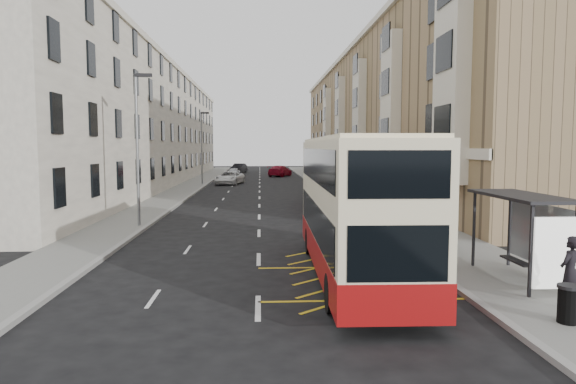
{
  "coord_description": "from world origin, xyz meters",
  "views": [
    {
      "loc": [
        0.08,
        -15.51,
        4.33
      ],
      "look_at": [
        1.29,
        6.89,
        2.35
      ],
      "focal_mm": 32.0,
      "sensor_mm": 36.0,
      "label": 1
    }
  ],
  "objects": [
    {
      "name": "bus_shelter",
      "position": [
        8.34,
        -0.39,
        2.14
      ],
      "size": [
        1.65,
        4.25,
        2.7
      ],
      "color": "black",
      "rests_on": "pavement_right"
    },
    {
      "name": "pavement_right",
      "position": [
        8.0,
        30.0,
        0.07
      ],
      "size": [
        4.0,
        120.0,
        0.15
      ],
      "primitive_type": "cube",
      "color": "slate",
      "rests_on": "ground"
    },
    {
      "name": "double_decker_rear",
      "position": [
        5.0,
        19.74,
        2.23
      ],
      "size": [
        2.72,
        11.04,
        4.38
      ],
      "rotation": [
        0.0,
        0.0,
        0.02
      ],
      "color": "#FCECC0",
      "rests_on": "ground"
    },
    {
      "name": "litter_bin",
      "position": [
        7.38,
        -4.0,
        0.62
      ],
      "size": [
        0.55,
        0.55,
        0.92
      ],
      "color": "black",
      "rests_on": "pavement_right"
    },
    {
      "name": "pavement_left",
      "position": [
        -7.5,
        30.0,
        0.07
      ],
      "size": [
        3.0,
        120.0,
        0.15
      ],
      "primitive_type": "cube",
      "color": "slate",
      "rests_on": "ground"
    },
    {
      "name": "terrace_left",
      "position": [
        -13.43,
        45.5,
        6.52
      ],
      "size": [
        9.18,
        79.0,
        13.25
      ],
      "color": "#EEE5D0",
      "rests_on": "ground"
    },
    {
      "name": "pedestrian_mid",
      "position": [
        7.71,
        4.76,
        0.97
      ],
      "size": [
        0.98,
        0.89,
        1.64
      ],
      "primitive_type": "imported",
      "rotation": [
        0.0,
        0.0,
        0.41
      ],
      "color": "black",
      "rests_on": "pavement_right"
    },
    {
      "name": "street_lamp_far",
      "position": [
        -6.35,
        42.0,
        4.64
      ],
      "size": [
        0.93,
        0.18,
        8.0
      ],
      "color": "gray",
      "rests_on": "pavement_left"
    },
    {
      "name": "kerb_right",
      "position": [
        6.0,
        30.0,
        0.07
      ],
      "size": [
        0.25,
        120.0,
        0.15
      ],
      "primitive_type": "cube",
      "color": "gray",
      "rests_on": "ground"
    },
    {
      "name": "guard_railing",
      "position": [
        6.25,
        5.75,
        0.86
      ],
      "size": [
        0.06,
        6.56,
        1.01
      ],
      "color": "#B50909",
      "rests_on": "pavement_right"
    },
    {
      "name": "pedestrian_far",
      "position": [
        6.51,
        3.99,
        1.09
      ],
      "size": [
        1.14,
        1.05,
        1.87
      ],
      "primitive_type": "imported",
      "rotation": [
        0.0,
        0.0,
        2.45
      ],
      "color": "black",
      "rests_on": "pavement_right"
    },
    {
      "name": "road_markings",
      "position": [
        0.0,
        45.0,
        0.01
      ],
      "size": [
        10.0,
        110.0,
        0.01
      ],
      "primitive_type": null,
      "color": "silver",
      "rests_on": "ground"
    },
    {
      "name": "white_van",
      "position": [
        -3.46,
        43.8,
        0.75
      ],
      "size": [
        3.59,
        5.83,
        1.51
      ],
      "primitive_type": "imported",
      "rotation": [
        0.0,
        0.0,
        -0.21
      ],
      "color": "white",
      "rests_on": "ground"
    },
    {
      "name": "street_lamp_near",
      "position": [
        -6.35,
        12.0,
        4.64
      ],
      "size": [
        0.93,
        0.18,
        8.0
      ],
      "color": "gray",
      "rests_on": "pavement_left"
    },
    {
      "name": "car_silver",
      "position": [
        -3.69,
        57.41,
        0.68
      ],
      "size": [
        1.9,
        4.11,
        1.36
      ],
      "primitive_type": "imported",
      "rotation": [
        0.0,
        0.0,
        -0.07
      ],
      "color": "#A5A8AC",
      "rests_on": "ground"
    },
    {
      "name": "double_decker_front",
      "position": [
        3.18,
        1.16,
        2.36
      ],
      "size": [
        2.87,
        11.65,
        4.63
      ],
      "rotation": [
        0.0,
        0.0,
        -0.02
      ],
      "color": "#FCECC0",
      "rests_on": "ground"
    },
    {
      "name": "ground",
      "position": [
        0.0,
        0.0,
        0.0
      ],
      "size": [
        200.0,
        200.0,
        0.0
      ],
      "primitive_type": "plane",
      "color": "black",
      "rests_on": "ground"
    },
    {
      "name": "kerb_left",
      "position": [
        -6.0,
        30.0,
        0.07
      ],
      "size": [
        0.25,
        120.0,
        0.15
      ],
      "primitive_type": "cube",
      "color": "gray",
      "rests_on": "ground"
    },
    {
      "name": "terrace_right",
      "position": [
        14.88,
        45.38,
        7.52
      ],
      "size": [
        10.75,
        79.0,
        15.25
      ],
      "color": "#977A58",
      "rests_on": "ground"
    },
    {
      "name": "car_dark",
      "position": [
        -3.46,
        69.6,
        0.78
      ],
      "size": [
        2.83,
        5.01,
        1.56
      ],
      "primitive_type": "imported",
      "rotation": [
        0.0,
        0.0,
        -0.26
      ],
      "color": "black",
      "rests_on": "ground"
    },
    {
      "name": "car_red",
      "position": [
        2.96,
        59.48,
        0.8
      ],
      "size": [
        4.14,
        5.95,
        1.6
      ],
      "primitive_type": "imported",
      "rotation": [
        0.0,
        0.0,
        2.76
      ],
      "color": "maroon",
      "rests_on": "ground"
    },
    {
      "name": "pedestrian_near",
      "position": [
        8.11,
        -2.84,
        1.09
      ],
      "size": [
        0.82,
        0.75,
        1.88
      ],
      "primitive_type": "imported",
      "rotation": [
        0.0,
        0.0,
        3.73
      ],
      "color": "black",
      "rests_on": "pavement_right"
    }
  ]
}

